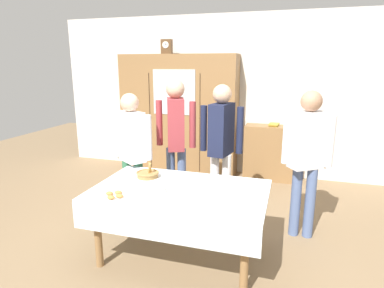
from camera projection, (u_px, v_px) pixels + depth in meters
name	position (u px, v px, depth m)	size (l,w,h in m)	color
ground_plane	(187.00, 246.00, 3.48)	(12.00, 12.00, 0.00)	#846B4C
back_wall	(233.00, 96.00, 5.62)	(6.40, 0.10, 2.70)	silver
dining_table	(179.00, 200.00, 3.11)	(1.66, 1.04, 0.72)	olive
wall_cabinet	(179.00, 115.00, 5.68)	(2.02, 0.46, 2.05)	olive
mantel_clock	(167.00, 47.00, 5.46)	(0.18, 0.11, 0.24)	brown
bookshelf_low	(272.00, 153.00, 5.40)	(0.91, 0.35, 0.91)	olive
book_stack	(274.00, 125.00, 5.29)	(0.17, 0.22, 0.04)	#B29333
tea_cup_near_left	(207.00, 187.00, 3.11)	(0.13, 0.13, 0.06)	silver
tea_cup_back_edge	(207.00, 193.00, 2.95)	(0.13, 0.13, 0.06)	white
tea_cup_front_edge	(229.00, 194.00, 2.93)	(0.13, 0.13, 0.06)	silver
tea_cup_mid_right	(162.00, 190.00, 3.03)	(0.13, 0.13, 0.06)	silver
bread_basket	(148.00, 174.00, 3.44)	(0.24, 0.24, 0.16)	#9E7542
pastry_plate	(114.00, 196.00, 2.91)	(0.28, 0.28, 0.05)	white
spoon_near_left	(181.00, 188.00, 3.14)	(0.12, 0.02, 0.01)	silver
spoon_front_edge	(164.00, 184.00, 3.25)	(0.12, 0.02, 0.01)	silver
spoon_far_left	(207.00, 181.00, 3.32)	(0.12, 0.02, 0.01)	silver
person_behind_table_right	(221.00, 139.00, 3.91)	(0.52, 0.39, 1.66)	silver
person_by_cabinet	(132.00, 146.00, 3.83)	(0.52, 0.37, 1.57)	#33704C
person_near_right_end	(307.00, 151.00, 3.46)	(0.52, 0.37, 1.63)	slate
person_behind_table_left	(176.00, 133.00, 4.08)	(0.52, 0.41, 1.71)	slate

